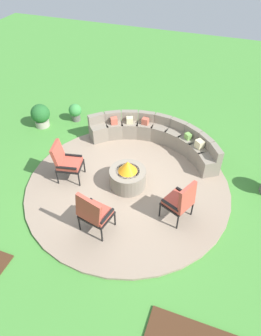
{
  "coord_description": "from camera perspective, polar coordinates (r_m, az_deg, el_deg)",
  "views": [
    {
      "loc": [
        1.89,
        -5.0,
        5.38
      ],
      "look_at": [
        0.0,
        0.2,
        0.45
      ],
      "focal_mm": 32.47,
      "sensor_mm": 36.0,
      "label": 1
    }
  ],
  "objects": [
    {
      "name": "potted_plant_2",
      "position": [
        9.87,
        -16.51,
        9.52
      ],
      "size": [
        0.58,
        0.58,
        0.73
      ],
      "color": "#A89E8E",
      "rests_on": "ground_plane"
    },
    {
      "name": "fire_pit",
      "position": [
        7.34,
        -0.53,
        -1.54
      ],
      "size": [
        0.89,
        0.89,
        0.75
      ],
      "color": "gray",
      "rests_on": "patio_circle"
    },
    {
      "name": "potted_plant_1",
      "position": [
        9.95,
        -10.33,
        10.37
      ],
      "size": [
        0.4,
        0.4,
        0.57
      ],
      "color": "#605B56",
      "rests_on": "ground_plane"
    },
    {
      "name": "curved_stone_bench",
      "position": [
        8.62,
        4.91,
        5.95
      ],
      "size": [
        3.87,
        1.5,
        0.74
      ],
      "color": "gray",
      "rests_on": "patio_circle"
    },
    {
      "name": "lounge_chair_front_left",
      "position": [
        7.55,
        -12.05,
        1.28
      ],
      "size": [
        0.72,
        0.65,
        1.03
      ],
      "rotation": [
        0.0,
        0.0,
        4.92
      ],
      "color": "black",
      "rests_on": "patio_circle"
    },
    {
      "name": "patio_circle",
      "position": [
        7.57,
        -0.52,
        -3.32
      ],
      "size": [
        5.01,
        5.01,
        0.06
      ],
      "primitive_type": "cylinder",
      "color": "gray",
      "rests_on": "ground_plane"
    },
    {
      "name": "lounge_chair_front_right",
      "position": [
        6.24,
        -7.01,
        -8.29
      ],
      "size": [
        0.72,
        0.64,
        1.15
      ],
      "rotation": [
        0.0,
        0.0,
        6.09
      ],
      "color": "black",
      "rests_on": "patio_circle"
    },
    {
      "name": "ground_plane",
      "position": [
        7.59,
        -0.52,
        -3.48
      ],
      "size": [
        24.0,
        24.0,
        0.0
      ],
      "primitive_type": "plane",
      "color": "#478C38"
    },
    {
      "name": "lounge_chair_back_left",
      "position": [
        6.52,
        9.43,
        -6.05
      ],
      "size": [
        0.72,
        0.73,
        1.04
      ],
      "rotation": [
        0.0,
        0.0,
        7.43
      ],
      "color": "black",
      "rests_on": "patio_circle"
    }
  ]
}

